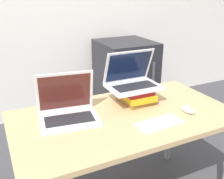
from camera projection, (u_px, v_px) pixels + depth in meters
desk at (125, 127)px, 1.61m from camera, size 1.34×0.73×0.71m
laptop_left at (68, 110)px, 1.52m from camera, size 0.37×0.30×0.27m
book_stack at (135, 94)px, 1.74m from camera, size 0.20×0.25×0.11m
laptop_on_books at (132, 80)px, 1.71m from camera, size 0.34×0.24×0.24m
wireless_keyboard at (159, 123)px, 1.47m from camera, size 0.27×0.13×0.01m
mouse at (188, 110)px, 1.61m from camera, size 0.06×0.10×0.04m
mini_fridge at (125, 80)px, 3.00m from camera, size 0.57×0.61×0.88m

